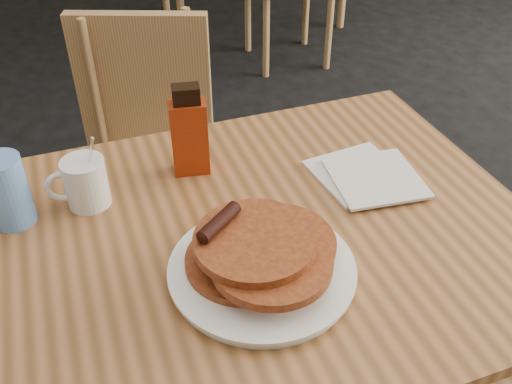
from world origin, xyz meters
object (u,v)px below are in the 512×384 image
at_px(pancake_plate, 261,260).
at_px(syrup_bottle, 189,133).
at_px(coffee_mug, 84,182).
at_px(main_table, 215,260).
at_px(chair_main_far, 153,141).
at_px(blue_tumbler, 7,191).

bearing_deg(pancake_plate, syrup_bottle, 98.94).
bearing_deg(syrup_bottle, coffee_mug, -159.94).
relative_size(main_table, syrup_bottle, 6.66).
height_order(pancake_plate, syrup_bottle, syrup_bottle).
height_order(main_table, syrup_bottle, syrup_bottle).
bearing_deg(syrup_bottle, chair_main_far, 99.26).
bearing_deg(syrup_bottle, pancake_plate, -74.91).
relative_size(pancake_plate, coffee_mug, 2.04).
bearing_deg(coffee_mug, pancake_plate, -64.15).
relative_size(main_table, blue_tumbler, 9.44).
bearing_deg(main_table, syrup_bottle, 88.69).
distance_m(pancake_plate, coffee_mug, 0.36).
relative_size(pancake_plate, syrup_bottle, 1.62).
bearing_deg(pancake_plate, blue_tumbler, 146.64).
bearing_deg(main_table, pancake_plate, -60.53).
bearing_deg(pancake_plate, coffee_mug, 133.77).
distance_m(main_table, pancake_plate, 0.13).
height_order(main_table, coffee_mug, coffee_mug).
relative_size(coffee_mug, blue_tumbler, 1.12).
bearing_deg(main_table, coffee_mug, 139.81).
xyz_separation_m(main_table, syrup_bottle, (0.00, 0.21, 0.13)).
distance_m(main_table, blue_tumbler, 0.37).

